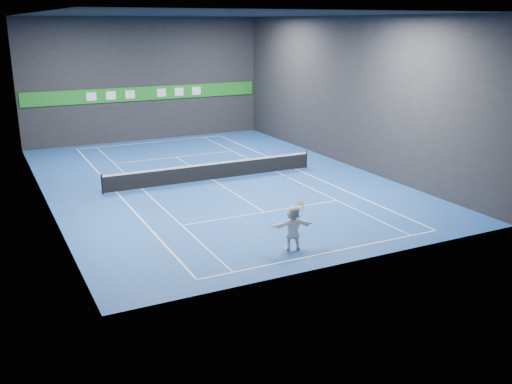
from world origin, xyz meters
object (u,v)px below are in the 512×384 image
tennis_net (213,171)px  tennis_racket (300,208)px  player (293,228)px  tennis_ball (286,176)px

tennis_net → tennis_racket: (-0.78, -10.92, 1.10)m
player → tennis_net: (1.11, 10.96, -0.36)m
player → tennis_racket: (0.33, 0.05, 0.74)m
player → tennis_ball: (-0.38, -0.04, 2.14)m
player → tennis_ball: 2.17m
player → tennis_net: player is taller
tennis_net → tennis_racket: bearing=-94.1°
player → tennis_ball: size_ratio=26.24×
tennis_racket → tennis_net: bearing=85.9°
player → tennis_net: 11.03m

